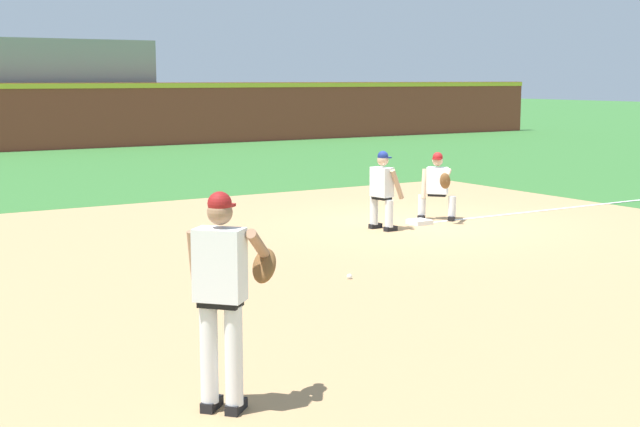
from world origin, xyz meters
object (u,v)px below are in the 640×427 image
Objects in this scene: first_base_bag at (419,222)px; baseball at (349,276)px; first_baseman at (438,183)px; baserunner at (382,187)px; pitcher at (224,288)px.

first_base_bag is 4.95m from baseball.
baseball is 5.58m from first_baseman.
baserunner is at bearing -167.76° from first_baseman.
first_base_bag is 10.10m from pitcher.
first_base_bag reaches higher than baseball.
first_base_bag is 0.28× the size of first_baseman.
baseball is 4.20m from baserunner.
baserunner is (-1.58, -0.34, 0.06)m from first_baseman.
pitcher reaches higher than baserunner.
first_baseman is at bearing 12.24° from baserunner.
first_base_bag is at bearing -161.48° from first_baseman.
first_base_bag is at bearing 40.44° from baseball.
pitcher is 1.27× the size of baserunner.
baserunner is at bearing 47.81° from baseball.
baserunner is (-0.99, -0.14, 0.75)m from first_base_bag.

